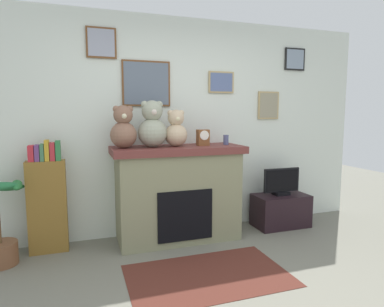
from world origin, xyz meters
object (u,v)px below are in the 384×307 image
object	(u,v)px
tv_stand	(280,210)
teddy_bear_tan	(123,129)
mantel_clock	(203,138)
candle_jar	(226,140)
teddy_bear_cream	(176,130)
fireplace	(178,192)
bookshelf	(47,201)
teddy_bear_grey	(152,126)
television	(281,182)
potted_plant	(0,231)

from	to	relation	value
tv_stand	teddy_bear_tan	bearing A→B (deg)	-179.90
mantel_clock	teddy_bear_tan	bearing A→B (deg)	179.95
teddy_bear_tan	candle_jar	bearing A→B (deg)	0.03
tv_stand	teddy_bear_cream	world-z (taller)	teddy_bear_cream
teddy_bear_tan	mantel_clock	bearing A→B (deg)	-0.05
tv_stand	teddy_bear_tan	distance (m)	2.27
fireplace	teddy_bear_cream	size ratio (longest dim) A/B	3.60
bookshelf	mantel_clock	bearing A→B (deg)	-3.51
bookshelf	mantel_clock	size ratio (longest dim) A/B	6.44
fireplace	teddy_bear_grey	xyz separation A→B (m)	(-0.29, -0.02, 0.77)
teddy_bear_cream	television	bearing A→B (deg)	0.09
candle_jar	teddy_bear_grey	xyz separation A→B (m)	(-0.89, -0.00, 0.17)
tv_stand	teddy_bear_tan	world-z (taller)	teddy_bear_tan
television	mantel_clock	bearing A→B (deg)	-179.84
bookshelf	television	world-z (taller)	bookshelf
mantel_clock	teddy_bear_grey	xyz separation A→B (m)	(-0.59, 0.00, 0.14)
tv_stand	teddy_bear_grey	size ratio (longest dim) A/B	1.35
teddy_bear_grey	teddy_bear_tan	bearing A→B (deg)	179.99
candle_jar	teddy_bear_tan	xyz separation A→B (m)	(-1.20, -0.00, 0.15)
potted_plant	teddy_bear_cream	size ratio (longest dim) A/B	2.02
potted_plant	mantel_clock	world-z (taller)	mantel_clock
fireplace	teddy_bear_tan	size ratio (longest dim) A/B	3.26
potted_plant	candle_jar	distance (m)	2.55
bookshelf	potted_plant	size ratio (longest dim) A/B	1.42
teddy_bear_cream	candle_jar	bearing A→B (deg)	0.05
bookshelf	television	distance (m)	2.79
television	candle_jar	size ratio (longest dim) A/B	4.30
teddy_bear_tan	teddy_bear_grey	size ratio (longest dim) A/B	0.89
fireplace	tv_stand	distance (m)	1.43
bookshelf	teddy_bear_tan	world-z (taller)	teddy_bear_tan
bookshelf	teddy_bear_cream	bearing A→B (deg)	-4.29
tv_stand	fireplace	bearing A→B (deg)	179.39
fireplace	tv_stand	size ratio (longest dim) A/B	2.15
tv_stand	teddy_bear_cream	distance (m)	1.77
mantel_clock	teddy_bear_cream	size ratio (longest dim) A/B	0.45
potted_plant	candle_jar	world-z (taller)	candle_jar
television	teddy_bear_grey	size ratio (longest dim) A/B	0.98
television	teddy_bear_tan	xyz separation A→B (m)	(-1.99, -0.00, 0.72)
bookshelf	candle_jar	world-z (taller)	candle_jar
fireplace	candle_jar	size ratio (longest dim) A/B	12.76
bookshelf	teddy_bear_cream	xyz separation A→B (m)	(1.38, -0.10, 0.73)
mantel_clock	teddy_bear_cream	xyz separation A→B (m)	(-0.32, 0.00, 0.09)
tv_stand	television	distance (m)	0.37
potted_plant	teddy_bear_tan	xyz separation A→B (m)	(1.21, 0.08, 0.96)
tv_stand	teddy_bear_cream	xyz separation A→B (m)	(-1.41, -0.00, 1.07)
bookshelf	television	bearing A→B (deg)	-2.08
potted_plant	tv_stand	xyz separation A→B (m)	(3.21, 0.08, -0.13)
bookshelf	fireplace	bearing A→B (deg)	-3.47
tv_stand	teddy_bear_cream	size ratio (longest dim) A/B	1.68
bookshelf	potted_plant	bearing A→B (deg)	-156.22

